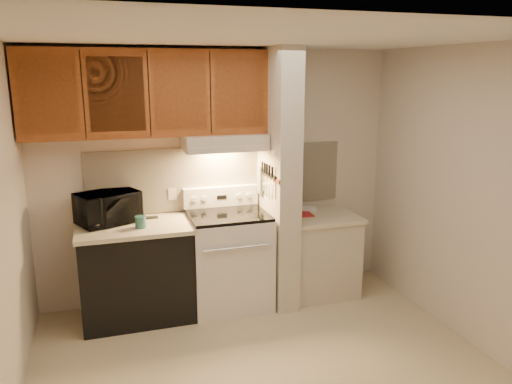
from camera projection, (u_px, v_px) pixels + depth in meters
name	position (u px, v px, depth m)	size (l,w,h in m)	color
floor	(266.00, 367.00, 3.94)	(3.60, 3.60, 0.00)	#C7B891
ceiling	(267.00, 37.00, 3.35)	(3.60, 3.60, 0.00)	white
wall_back	(219.00, 176.00, 5.04)	(3.60, 0.02, 2.50)	beige
wall_right	(470.00, 197.00, 4.17)	(0.02, 3.00, 2.50)	beige
backsplash	(219.00, 177.00, 5.03)	(2.60, 0.02, 0.63)	#F1E5C9
range_body	(229.00, 261.00, 4.90)	(0.76, 0.65, 0.92)	silver
oven_window	(237.00, 269.00, 4.60)	(0.50, 0.01, 0.30)	black
oven_handle	(238.00, 248.00, 4.51)	(0.02, 0.02, 0.65)	silver
cooktop	(228.00, 215.00, 4.79)	(0.74, 0.64, 0.03)	black
range_backguard	(221.00, 196.00, 5.03)	(0.76, 0.08, 0.20)	silver
range_display	(222.00, 197.00, 4.99)	(0.10, 0.01, 0.04)	black
range_knob_left_outer	(194.00, 199.00, 4.91)	(0.05, 0.05, 0.02)	silver
range_knob_left_inner	(204.00, 199.00, 4.94)	(0.05, 0.05, 0.02)	silver
range_knob_right_inner	(239.00, 196.00, 5.04)	(0.05, 0.05, 0.02)	silver
range_knob_right_outer	(249.00, 195.00, 5.07)	(0.05, 0.05, 0.02)	silver
dishwasher_front	(137.00, 274.00, 4.66)	(1.00, 0.63, 0.87)	black
left_countertop	(134.00, 227.00, 4.56)	(1.04, 0.67, 0.04)	beige
spoon_rest	(147.00, 218.00, 4.75)	(0.20, 0.06, 0.01)	black
teal_jar	(141.00, 222.00, 4.46)	(0.10, 0.10, 0.11)	#295C59
outlet	(172.00, 194.00, 4.91)	(0.08, 0.01, 0.12)	beige
microwave	(108.00, 208.00, 4.58)	(0.53, 0.36, 0.29)	black
partition_pillar	(278.00, 179.00, 4.86)	(0.22, 0.70, 2.50)	beige
pillar_trim	(267.00, 175.00, 4.82)	(0.01, 0.70, 0.04)	brown
knife_strip	(268.00, 174.00, 4.76)	(0.02, 0.42, 0.04)	black
knife_blade_a	(272.00, 188.00, 4.64)	(0.01, 0.04, 0.16)	silver
knife_handle_a	(272.00, 172.00, 4.61)	(0.02, 0.02, 0.10)	black
knife_blade_b	(269.00, 187.00, 4.72)	(0.01, 0.04, 0.18)	silver
knife_handle_b	(269.00, 170.00, 4.69)	(0.02, 0.02, 0.10)	black
knife_blade_c	(266.00, 186.00, 4.80)	(0.01, 0.04, 0.20)	silver
knife_handle_c	(267.00, 169.00, 4.75)	(0.02, 0.02, 0.10)	black
knife_blade_d	(264.00, 183.00, 4.86)	(0.01, 0.04, 0.16)	silver
knife_handle_d	(265.00, 168.00, 4.81)	(0.02, 0.02, 0.10)	black
knife_blade_e	(262.00, 182.00, 4.93)	(0.01, 0.04, 0.18)	silver
knife_handle_e	(262.00, 166.00, 4.88)	(0.02, 0.02, 0.10)	black
oven_mitt	(260.00, 180.00, 4.99)	(0.03, 0.11, 0.26)	slate
right_cab_base	(319.00, 256.00, 5.19)	(0.70, 0.60, 0.81)	beige
right_countertop	(320.00, 217.00, 5.10)	(0.74, 0.64, 0.04)	beige
red_folder	(300.00, 213.00, 5.13)	(0.22, 0.29, 0.01)	#A82225
white_box	(309.00, 209.00, 5.24)	(0.15, 0.10, 0.04)	white
range_hood	(224.00, 142.00, 4.75)	(0.78, 0.44, 0.15)	beige
hood_lip	(229.00, 149.00, 4.56)	(0.78, 0.04, 0.06)	beige
upper_cabinets	(147.00, 93.00, 4.48)	(2.18, 0.33, 0.77)	brown
cab_door_a	(48.00, 95.00, 4.09)	(0.46, 0.01, 0.63)	brown
cab_gap_a	(83.00, 95.00, 4.17)	(0.01, 0.01, 0.73)	black
cab_door_b	(117.00, 94.00, 4.25)	(0.46, 0.01, 0.63)	brown
cab_gap_b	(149.00, 94.00, 4.33)	(0.01, 0.01, 0.73)	black
cab_door_c	(180.00, 94.00, 4.41)	(0.46, 0.01, 0.63)	brown
cab_gap_c	(210.00, 93.00, 4.49)	(0.01, 0.01, 0.73)	black
cab_door_d	(240.00, 93.00, 4.57)	(0.46, 0.01, 0.63)	brown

